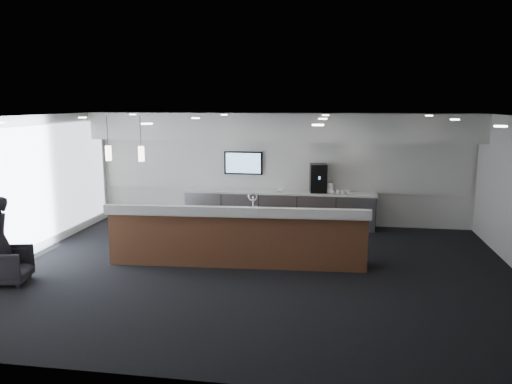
% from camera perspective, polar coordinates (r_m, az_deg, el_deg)
% --- Properties ---
extents(ground, '(10.00, 10.00, 0.00)m').
position_cam_1_polar(ground, '(9.93, 0.21, -8.99)').
color(ground, black).
rests_on(ground, ground).
extents(ceiling, '(10.00, 8.00, 0.02)m').
position_cam_1_polar(ceiling, '(9.38, 0.22, 8.59)').
color(ceiling, black).
rests_on(ceiling, back_wall).
extents(back_wall, '(10.00, 0.02, 3.00)m').
position_cam_1_polar(back_wall, '(13.46, 2.82, 2.67)').
color(back_wall, silver).
rests_on(back_wall, ground).
extents(left_wall, '(0.02, 8.00, 3.00)m').
position_cam_1_polar(left_wall, '(11.42, -25.43, 0.32)').
color(left_wall, silver).
rests_on(left_wall, ground).
extents(soffit_bulkhead, '(10.00, 0.90, 0.70)m').
position_cam_1_polar(soffit_bulkhead, '(12.91, 2.65, 7.48)').
color(soffit_bulkhead, silver).
rests_on(soffit_bulkhead, back_wall).
extents(alcove_panel, '(9.80, 0.06, 1.40)m').
position_cam_1_polar(alcove_panel, '(13.42, 2.81, 3.08)').
color(alcove_panel, silver).
rests_on(alcove_panel, back_wall).
extents(window_blinds_wall, '(0.04, 7.36, 2.55)m').
position_cam_1_polar(window_blinds_wall, '(11.39, -25.27, 0.31)').
color(window_blinds_wall, white).
rests_on(window_blinds_wall, left_wall).
extents(back_credenza, '(5.06, 0.66, 0.95)m').
position_cam_1_polar(back_credenza, '(13.28, 2.61, -1.91)').
color(back_credenza, gray).
rests_on(back_credenza, ground).
extents(wall_tv, '(1.05, 0.08, 0.62)m').
position_cam_1_polar(wall_tv, '(13.49, -1.45, 3.34)').
color(wall_tv, black).
rests_on(wall_tv, back_wall).
extents(pendant_left, '(0.12, 0.12, 0.30)m').
position_cam_1_polar(pendant_left, '(10.82, -11.83, 4.61)').
color(pendant_left, '#FFE8C6').
rests_on(pendant_left, ceiling).
extents(pendant_right, '(0.12, 0.12, 0.30)m').
position_cam_1_polar(pendant_right, '(11.08, -15.22, 4.60)').
color(pendant_right, '#FFE8C6').
rests_on(pendant_right, ceiling).
extents(ceiling_can_lights, '(7.00, 5.00, 0.02)m').
position_cam_1_polar(ceiling_can_lights, '(9.38, 0.22, 8.40)').
color(ceiling_can_lights, white).
rests_on(ceiling_can_lights, ceiling).
extents(service_counter, '(5.29, 1.16, 1.49)m').
position_cam_1_polar(service_counter, '(10.22, -2.13, -5.06)').
color(service_counter, brown).
rests_on(service_counter, ground).
extents(coffee_machine, '(0.48, 0.58, 0.74)m').
position_cam_1_polar(coffee_machine, '(13.10, 7.12, 1.59)').
color(coffee_machine, black).
rests_on(coffee_machine, back_credenza).
extents(info_sign_left, '(0.17, 0.04, 0.24)m').
position_cam_1_polar(info_sign_left, '(13.07, 2.76, 0.53)').
color(info_sign_left, silver).
rests_on(info_sign_left, back_credenza).
extents(info_sign_right, '(0.20, 0.05, 0.27)m').
position_cam_1_polar(info_sign_right, '(12.98, 8.32, 0.44)').
color(info_sign_right, silver).
rests_on(info_sign_right, back_credenza).
extents(armchair, '(0.87, 0.86, 0.66)m').
position_cam_1_polar(armchair, '(10.24, -26.48, -7.55)').
color(armchair, black).
rests_on(armchair, ground).
extents(lounge_guest, '(0.60, 0.69, 1.58)m').
position_cam_1_polar(lounge_guest, '(10.32, -27.24, -4.84)').
color(lounge_guest, black).
rests_on(lounge_guest, ground).
extents(cup_0, '(0.11, 0.11, 0.10)m').
position_cam_1_polar(cup_0, '(13.02, 10.56, 0.02)').
color(cup_0, white).
rests_on(cup_0, back_credenza).
extents(cup_1, '(0.15, 0.15, 0.10)m').
position_cam_1_polar(cup_1, '(13.01, 9.94, 0.04)').
color(cup_1, white).
rests_on(cup_1, back_credenza).
extents(cup_2, '(0.13, 0.13, 0.10)m').
position_cam_1_polar(cup_2, '(13.01, 9.33, 0.06)').
color(cup_2, white).
rests_on(cup_2, back_credenza).
extents(cup_3, '(0.14, 0.14, 0.10)m').
position_cam_1_polar(cup_3, '(13.01, 8.71, 0.08)').
color(cup_3, white).
rests_on(cup_3, back_credenza).
extents(cup_4, '(0.15, 0.15, 0.10)m').
position_cam_1_polar(cup_4, '(13.01, 8.10, 0.09)').
color(cup_4, white).
rests_on(cup_4, back_credenza).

